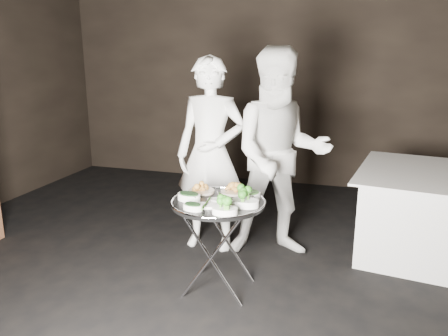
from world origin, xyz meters
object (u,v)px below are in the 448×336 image
(waiter_right, at_px, (280,155))
(waiter_left, at_px, (211,155))
(serving_tray, at_px, (218,202))
(tray_stand, at_px, (218,242))
(dining_table, at_px, (435,214))

(waiter_right, bearing_deg, waiter_left, 165.72)
(serving_tray, xyz_separation_m, waiter_left, (-0.32, 0.77, 0.18))
(serving_tray, distance_m, waiter_right, 0.89)
(tray_stand, xyz_separation_m, waiter_right, (0.32, 0.80, 0.53))
(serving_tray, bearing_deg, tray_stand, 0.00)
(serving_tray, relative_size, waiter_left, 0.40)
(serving_tray, bearing_deg, dining_table, 34.70)
(waiter_left, distance_m, waiter_right, 0.64)
(dining_table, bearing_deg, serving_tray, -145.30)
(tray_stand, bearing_deg, serving_tray, 180.00)
(waiter_left, bearing_deg, dining_table, 11.00)
(tray_stand, height_order, dining_table, dining_table)
(serving_tray, height_order, waiter_right, waiter_right)
(waiter_right, xyz_separation_m, dining_table, (1.37, 0.37, -0.54))
(serving_tray, bearing_deg, waiter_left, 112.50)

